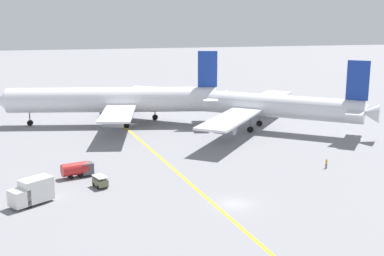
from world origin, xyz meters
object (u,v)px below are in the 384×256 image
object	(u,v)px
pushback_tug	(110,111)
ground_crew_marshaller_foreground	(326,164)
airliner_being_pushed	(242,104)
gse_catering_truck_tall	(32,192)
airliner_at_gate_left	(114,100)
gse_baggage_cart_trailing	(100,182)
gse_fuel_bowser_stubby	(78,169)

from	to	relation	value
pushback_tug	ground_crew_marshaller_foreground	bearing A→B (deg)	-58.68
airliner_being_pushed	ground_crew_marshaller_foreground	distance (m)	32.59
gse_catering_truck_tall	ground_crew_marshaller_foreground	world-z (taller)	gse_catering_truck_tall
airliner_at_gate_left	ground_crew_marshaller_foreground	size ratio (longest dim) A/B	34.05
airliner_being_pushed	ground_crew_marshaller_foreground	xyz separation A→B (m)	(4.20, -31.98, -4.65)
airliner_being_pushed	gse_baggage_cart_trailing	world-z (taller)	airliner_being_pushed
pushback_tug	gse_fuel_bowser_stubby	xyz separation A→B (m)	(-8.50, -47.99, 0.14)
airliner_at_gate_left	airliner_being_pushed	size ratio (longest dim) A/B	1.05
airliner_being_pushed	pushback_tug	bearing A→B (deg)	143.61
airliner_being_pushed	gse_catering_truck_tall	size ratio (longest dim) A/B	8.16
ground_crew_marshaller_foreground	pushback_tug	bearing A→B (deg)	121.32
airliner_being_pushed	pushback_tug	xyz separation A→B (m)	(-27.66, 20.39, -4.25)
airliner_at_gate_left	ground_crew_marshaller_foreground	xyz separation A→B (m)	(31.64, -41.61, -4.96)
ground_crew_marshaller_foreground	gse_catering_truck_tall	bearing A→B (deg)	-172.35
gse_fuel_bowser_stubby	ground_crew_marshaller_foreground	world-z (taller)	gse_fuel_bowser_stubby
pushback_tug	gse_baggage_cart_trailing	xyz separation A→B (m)	(-5.34, -53.65, -0.33)
airliner_at_gate_left	ground_crew_marshaller_foreground	distance (m)	52.51
gse_baggage_cart_trailing	gse_catering_truck_tall	distance (m)	10.60
gse_baggage_cart_trailing	gse_fuel_bowser_stubby	size ratio (longest dim) A/B	0.60
gse_fuel_bowser_stubby	gse_baggage_cart_trailing	bearing A→B (deg)	-60.83
pushback_tug	gse_catering_truck_tall	distance (m)	60.43
pushback_tug	ground_crew_marshaller_foreground	xyz separation A→B (m)	(31.87, -52.37, -0.40)
airliner_at_gate_left	gse_baggage_cart_trailing	size ratio (longest dim) A/B	16.81
gse_baggage_cart_trailing	airliner_at_gate_left	bearing A→B (deg)	82.60
airliner_at_gate_left	pushback_tug	xyz separation A→B (m)	(-0.23, 10.76, -4.55)
pushback_tug	gse_catering_truck_tall	size ratio (longest dim) A/B	1.24
gse_baggage_cart_trailing	gse_fuel_bowser_stubby	distance (m)	6.50
pushback_tug	gse_baggage_cart_trailing	distance (m)	53.92
airliner_at_gate_left	gse_catering_truck_tall	distance (m)	50.28
airliner_being_pushed	pushback_tug	world-z (taller)	airliner_being_pushed
airliner_being_pushed	pushback_tug	size ratio (longest dim) A/B	6.57
airliner_at_gate_left	gse_fuel_bowser_stubby	xyz separation A→B (m)	(-8.73, -37.23, -4.42)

